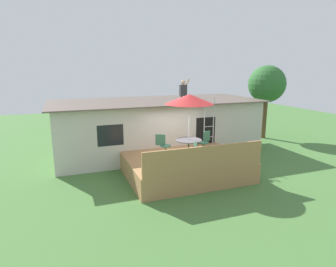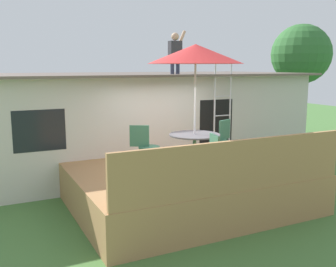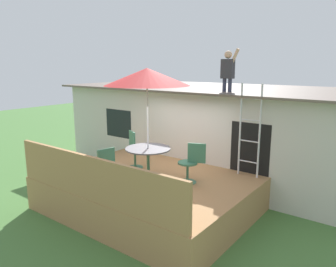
{
  "view_description": "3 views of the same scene",
  "coord_description": "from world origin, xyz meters",
  "px_view_note": "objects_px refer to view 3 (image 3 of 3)",
  "views": [
    {
      "loc": [
        -4.55,
        -10.33,
        4.33
      ],
      "look_at": [
        -0.43,
        0.78,
        1.63
      ],
      "focal_mm": 30.95,
      "sensor_mm": 36.0,
      "label": 1
    },
    {
      "loc": [
        -3.87,
        -7.0,
        2.91
      ],
      "look_at": [
        0.13,
        1.13,
        1.35
      ],
      "focal_mm": 41.76,
      "sensor_mm": 36.0,
      "label": 2
    },
    {
      "loc": [
        4.74,
        -5.64,
        3.41
      ],
      "look_at": [
        -0.3,
        1.06,
        1.62
      ],
      "focal_mm": 34.57,
      "sensor_mm": 36.0,
      "label": 3
    }
  ],
  "objects_px": {
    "patio_umbrella": "(147,77)",
    "person_figure": "(228,68)",
    "step_ladder": "(250,131)",
    "patio_table": "(148,155)",
    "patio_chair_near": "(112,169)",
    "patio_chair_left": "(134,150)",
    "patio_chair_right": "(191,163)"
  },
  "relations": [
    {
      "from": "step_ladder",
      "to": "patio_chair_right",
      "type": "distance_m",
      "value": 1.61
    },
    {
      "from": "patio_chair_left",
      "to": "patio_chair_near",
      "type": "bearing_deg",
      "value": -35.76
    },
    {
      "from": "patio_table",
      "to": "patio_umbrella",
      "type": "bearing_deg",
      "value": 116.57
    },
    {
      "from": "step_ladder",
      "to": "patio_table",
      "type": "bearing_deg",
      "value": -137.52
    },
    {
      "from": "patio_table",
      "to": "patio_chair_near",
      "type": "height_order",
      "value": "patio_chair_near"
    },
    {
      "from": "patio_chair_right",
      "to": "patio_chair_near",
      "type": "xyz_separation_m",
      "value": [
        -1.11,
        -1.34,
        0.0
      ]
    },
    {
      "from": "patio_chair_near",
      "to": "step_ladder",
      "type": "bearing_deg",
      "value": -25.9
    },
    {
      "from": "patio_umbrella",
      "to": "step_ladder",
      "type": "bearing_deg",
      "value": 42.48
    },
    {
      "from": "patio_umbrella",
      "to": "person_figure",
      "type": "height_order",
      "value": "person_figure"
    },
    {
      "from": "patio_umbrella",
      "to": "step_ladder",
      "type": "distance_m",
      "value": 2.68
    },
    {
      "from": "step_ladder",
      "to": "patio_chair_near",
      "type": "height_order",
      "value": "step_ladder"
    },
    {
      "from": "patio_umbrella",
      "to": "step_ladder",
      "type": "xyz_separation_m",
      "value": [
        1.75,
        1.6,
        -1.25
      ]
    },
    {
      "from": "patio_table",
      "to": "person_figure",
      "type": "distance_m",
      "value": 3.14
    },
    {
      "from": "step_ladder",
      "to": "patio_chair_left",
      "type": "distance_m",
      "value": 2.94
    },
    {
      "from": "patio_umbrella",
      "to": "patio_chair_right",
      "type": "xyz_separation_m",
      "value": [
        0.92,
        0.39,
        -1.89
      ]
    },
    {
      "from": "step_ladder",
      "to": "patio_chair_right",
      "type": "xyz_separation_m",
      "value": [
        -0.84,
        -1.21,
        -0.64
      ]
    },
    {
      "from": "patio_umbrella",
      "to": "person_figure",
      "type": "bearing_deg",
      "value": 72.01
    },
    {
      "from": "step_ladder",
      "to": "person_figure",
      "type": "height_order",
      "value": "person_figure"
    },
    {
      "from": "patio_chair_left",
      "to": "patio_chair_near",
      "type": "distance_m",
      "value": 1.59
    },
    {
      "from": "patio_chair_near",
      "to": "person_figure",
      "type": "bearing_deg",
      "value": -4.77
    },
    {
      "from": "patio_table",
      "to": "step_ladder",
      "type": "xyz_separation_m",
      "value": [
        1.75,
        1.6,
        0.51
      ]
    },
    {
      "from": "patio_chair_near",
      "to": "patio_table",
      "type": "bearing_deg",
      "value": 0.0
    },
    {
      "from": "patio_umbrella",
      "to": "patio_chair_near",
      "type": "relative_size",
      "value": 2.76
    },
    {
      "from": "patio_chair_left",
      "to": "patio_chair_near",
      "type": "height_order",
      "value": "same"
    },
    {
      "from": "step_ladder",
      "to": "person_figure",
      "type": "xyz_separation_m",
      "value": [
        -0.99,
        0.75,
        1.42
      ]
    },
    {
      "from": "step_ladder",
      "to": "patio_chair_left",
      "type": "bearing_deg",
      "value": -156.86
    },
    {
      "from": "step_ladder",
      "to": "patio_chair_right",
      "type": "height_order",
      "value": "step_ladder"
    },
    {
      "from": "patio_table",
      "to": "patio_chair_near",
      "type": "xyz_separation_m",
      "value": [
        -0.19,
        -0.95,
        -0.13
      ]
    },
    {
      "from": "person_figure",
      "to": "patio_chair_right",
      "type": "xyz_separation_m",
      "value": [
        0.15,
        -1.96,
        -2.06
      ]
    },
    {
      "from": "patio_umbrella",
      "to": "patio_chair_near",
      "type": "distance_m",
      "value": 2.12
    },
    {
      "from": "person_figure",
      "to": "patio_umbrella",
      "type": "bearing_deg",
      "value": -107.99
    },
    {
      "from": "patio_table",
      "to": "patio_chair_near",
      "type": "distance_m",
      "value": 0.98
    }
  ]
}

